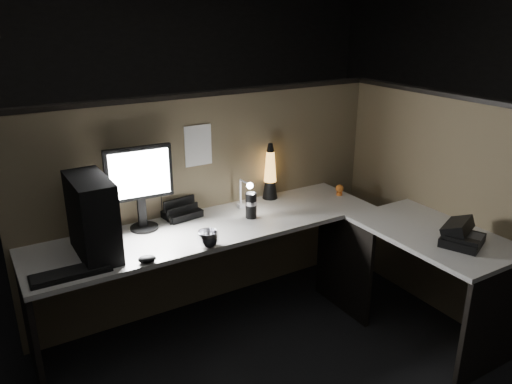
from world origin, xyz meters
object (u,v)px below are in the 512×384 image
pc_tower (92,217)px  desk_phone (460,235)px  lava_lamp (270,176)px  monitor (140,180)px  keyboard (71,273)px

pc_tower → desk_phone: pc_tower is taller
desk_phone → lava_lamp: bearing=91.0°
pc_tower → desk_phone: bearing=-27.9°
monitor → keyboard: size_ratio=1.30×
pc_tower → monitor: 0.42m
lava_lamp → desk_phone: bearing=-65.5°
monitor → desk_phone: (1.53, -1.18, -0.26)m
lava_lamp → desk_phone: size_ratio=1.34×
monitor → keyboard: bearing=-140.0°
lava_lamp → desk_phone: 1.34m
monitor → keyboard: monitor is taller
monitor → lava_lamp: size_ratio=1.28×
pc_tower → keyboard: size_ratio=1.12×
monitor → lava_lamp: bearing=6.1°
pc_tower → desk_phone: 2.12m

